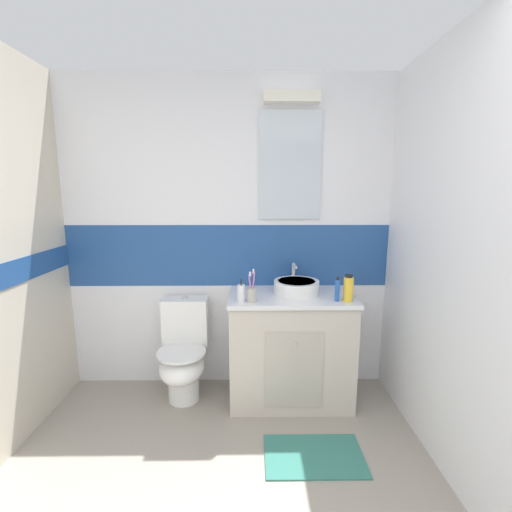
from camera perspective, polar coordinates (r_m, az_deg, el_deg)
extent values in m
cube|color=gray|center=(2.30, -6.57, -35.00)|extent=(3.20, 3.48, 0.04)
cube|color=white|center=(3.09, -4.34, -12.16)|extent=(3.20, 0.10, 0.85)
cube|color=#234C8C|center=(2.90, -4.53, 0.21)|extent=(3.20, 0.10, 0.50)
cube|color=white|center=(2.87, -4.77, 16.64)|extent=(3.20, 0.10, 1.15)
cube|color=silver|center=(2.81, 5.55, 14.43)|extent=(0.48, 0.02, 0.82)
cube|color=white|center=(2.85, 5.83, 24.38)|extent=(0.42, 0.10, 0.08)
cube|color=white|center=(2.01, 34.48, -1.88)|extent=(0.10, 3.48, 2.50)
cube|color=beige|center=(2.83, 5.58, -14.80)|extent=(0.91, 0.52, 0.82)
cube|color=white|center=(2.66, 5.77, -6.60)|extent=(0.93, 0.54, 0.03)
cube|color=#B6AD9F|center=(2.61, 6.21, -18.07)|extent=(0.41, 0.01, 0.57)
cylinder|color=silver|center=(2.51, 6.35, -14.12)|extent=(0.02, 0.02, 0.03)
cylinder|color=white|center=(2.68, 6.60, -5.06)|extent=(0.34, 0.34, 0.10)
cylinder|color=#B3B3B8|center=(2.67, 6.62, -4.15)|extent=(0.28, 0.28, 0.01)
cylinder|color=silver|center=(2.86, 6.12, -3.08)|extent=(0.03, 0.03, 0.19)
cylinder|color=silver|center=(2.75, 6.39, -1.58)|extent=(0.02, 0.15, 0.02)
cylinder|color=white|center=(2.99, -11.66, -20.37)|extent=(0.24, 0.24, 0.18)
ellipsoid|color=white|center=(2.86, -11.97, -17.33)|extent=(0.34, 0.42, 0.22)
cylinder|color=white|center=(2.81, -12.07, -15.13)|extent=(0.37, 0.37, 0.02)
cube|color=white|center=(2.93, -11.39, -10.29)|extent=(0.36, 0.17, 0.37)
cylinder|color=silver|center=(2.87, -11.53, -6.65)|extent=(0.04, 0.04, 0.02)
cylinder|color=#B2ADA3|center=(2.47, -0.69, -6.36)|extent=(0.07, 0.07, 0.10)
cylinder|color=#D872BF|center=(2.46, -0.42, -4.65)|extent=(0.02, 0.04, 0.19)
cube|color=white|center=(2.43, -0.43, -2.52)|extent=(0.01, 0.02, 0.03)
cylinder|color=#D872BF|center=(2.46, -0.95, -4.86)|extent=(0.03, 0.02, 0.17)
cube|color=white|center=(2.44, -0.96, -2.95)|extent=(0.02, 0.02, 0.03)
cylinder|color=white|center=(2.47, -2.44, -6.10)|extent=(0.05, 0.05, 0.12)
cylinder|color=#262626|center=(2.44, -2.46, -4.31)|extent=(0.01, 0.01, 0.04)
cylinder|color=#262626|center=(2.43, -2.47, -3.97)|extent=(0.01, 0.02, 0.01)
cylinder|color=#2659B2|center=(2.54, 13.09, -5.49)|extent=(0.03, 0.03, 0.16)
cylinder|color=black|center=(2.52, 13.18, -3.58)|extent=(0.02, 0.02, 0.02)
cylinder|color=yellow|center=(2.56, 14.81, -5.24)|extent=(0.07, 0.07, 0.17)
cylinder|color=black|center=(2.54, 14.91, -3.16)|extent=(0.05, 0.05, 0.02)
cube|color=#337266|center=(2.52, 9.41, -29.42)|extent=(0.61, 0.38, 0.01)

